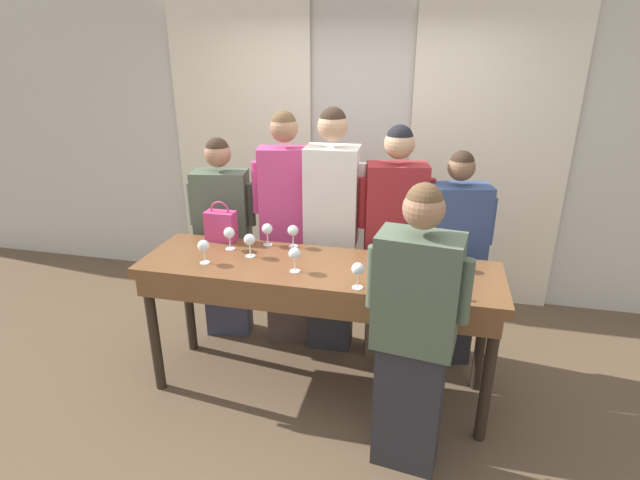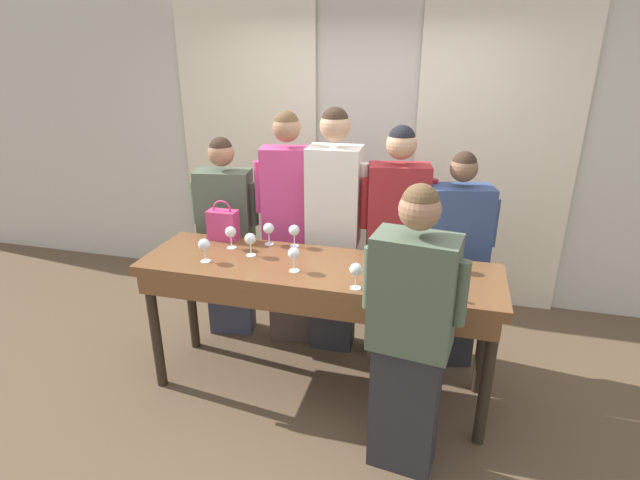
# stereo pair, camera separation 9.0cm
# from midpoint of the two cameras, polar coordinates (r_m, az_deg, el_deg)

# --- Properties ---
(ground_plane) EXTENTS (18.00, 18.00, 0.00)m
(ground_plane) POSITION_cam_midpoint_polar(r_m,az_deg,el_deg) (3.70, -0.96, -16.44)
(ground_plane) COLOR brown
(wall_back) EXTENTS (12.00, 0.06, 2.80)m
(wall_back) POSITION_cam_midpoint_polar(r_m,az_deg,el_deg) (4.65, 4.06, 10.68)
(wall_back) COLOR beige
(wall_back) RESTS_ON ground_plane
(curtain_panel_left) EXTENTS (1.33, 0.03, 2.69)m
(curtain_panel_left) POSITION_cam_midpoint_polar(r_m,az_deg,el_deg) (4.90, -9.28, 10.35)
(curtain_panel_left) COLOR #EFE5C6
(curtain_panel_left) RESTS_ON ground_plane
(curtain_panel_right) EXTENTS (1.33, 0.03, 2.69)m
(curtain_panel_right) POSITION_cam_midpoint_polar(r_m,az_deg,el_deg) (4.56, 18.02, 8.75)
(curtain_panel_right) COLOR #EFE5C6
(curtain_panel_right) RESTS_ON ground_plane
(tasting_bar) EXTENTS (2.32, 0.65, 0.95)m
(tasting_bar) POSITION_cam_midpoint_polar(r_m,az_deg,el_deg) (3.23, -1.14, -4.74)
(tasting_bar) COLOR brown
(tasting_bar) RESTS_ON ground_plane
(wine_bottle) EXTENTS (0.08, 0.08, 0.34)m
(wine_bottle) POSITION_cam_midpoint_polar(r_m,az_deg,el_deg) (2.88, 8.12, -3.38)
(wine_bottle) COLOR black
(wine_bottle) RESTS_ON tasting_bar
(handbag) EXTENTS (0.21, 0.11, 0.29)m
(handbag) POSITION_cam_midpoint_polar(r_m,az_deg,el_deg) (3.64, -11.96, 1.66)
(handbag) COLOR #C63870
(handbag) RESTS_ON tasting_bar
(wine_glass_front_left) EXTENTS (0.08, 0.08, 0.16)m
(wine_glass_front_left) POSITION_cam_midpoint_polar(r_m,az_deg,el_deg) (3.03, 10.94, -2.47)
(wine_glass_front_left) COLOR white
(wine_glass_front_left) RESTS_ON tasting_bar
(wine_glass_front_mid) EXTENTS (0.08, 0.08, 0.16)m
(wine_glass_front_mid) POSITION_cam_midpoint_polar(r_m,az_deg,el_deg) (3.20, 14.01, -1.35)
(wine_glass_front_mid) COLOR white
(wine_glass_front_mid) RESTS_ON tasting_bar
(wine_glass_front_right) EXTENTS (0.08, 0.08, 0.16)m
(wine_glass_front_right) POSITION_cam_midpoint_polar(r_m,az_deg,el_deg) (3.33, -8.82, -0.04)
(wine_glass_front_right) COLOR white
(wine_glass_front_right) RESTS_ON tasting_bar
(wine_glass_center_left) EXTENTS (0.08, 0.08, 0.16)m
(wine_glass_center_left) POSITION_cam_midpoint_polar(r_m,az_deg,el_deg) (3.50, -6.78, 1.18)
(wine_glass_center_left) COLOR white
(wine_glass_center_left) RESTS_ON tasting_bar
(wine_glass_center_mid) EXTENTS (0.08, 0.08, 0.16)m
(wine_glass_center_mid) POSITION_cam_midpoint_polar(r_m,az_deg,el_deg) (2.83, 9.81, -4.15)
(wine_glass_center_mid) COLOR white
(wine_glass_center_mid) RESTS_ON tasting_bar
(wine_glass_center_right) EXTENTS (0.08, 0.08, 0.16)m
(wine_glass_center_right) POSITION_cam_midpoint_polar(r_m,az_deg,el_deg) (3.08, -3.74, -1.68)
(wine_glass_center_right) COLOR white
(wine_glass_center_right) RESTS_ON tasting_bar
(wine_glass_back_left) EXTENTS (0.08, 0.08, 0.16)m
(wine_glass_back_left) POSITION_cam_midpoint_polar(r_m,az_deg,el_deg) (3.47, -11.06, 0.72)
(wine_glass_back_left) COLOR white
(wine_glass_back_left) RESTS_ON tasting_bar
(wine_glass_back_mid) EXTENTS (0.08, 0.08, 0.16)m
(wine_glass_back_mid) POSITION_cam_midpoint_polar(r_m,az_deg,el_deg) (2.87, 3.47, -3.43)
(wine_glass_back_mid) COLOR white
(wine_glass_back_mid) RESTS_ON tasting_bar
(wine_glass_back_right) EXTENTS (0.08, 0.08, 0.16)m
(wine_glass_back_right) POSITION_cam_midpoint_polar(r_m,az_deg,el_deg) (3.46, -3.85, 1.00)
(wine_glass_back_right) COLOR white
(wine_glass_back_right) RESTS_ON tasting_bar
(wine_glass_near_host) EXTENTS (0.08, 0.08, 0.16)m
(wine_glass_near_host) POSITION_cam_midpoint_polar(r_m,az_deg,el_deg) (3.15, 7.51, -1.24)
(wine_glass_near_host) COLOR white
(wine_glass_near_host) RESTS_ON tasting_bar
(wine_glass_by_bottle) EXTENTS (0.08, 0.08, 0.16)m
(wine_glass_by_bottle) POSITION_cam_midpoint_polar(r_m,az_deg,el_deg) (3.29, -13.93, -0.74)
(wine_glass_by_bottle) COLOR white
(wine_glass_by_bottle) RESTS_ON tasting_bar
(guest_olive_jacket) EXTENTS (0.53, 0.30, 1.63)m
(guest_olive_jacket) POSITION_cam_midpoint_polar(r_m,az_deg,el_deg) (4.03, -11.54, 0.13)
(guest_olive_jacket) COLOR #383D51
(guest_olive_jacket) RESTS_ON ground_plane
(guest_pink_top) EXTENTS (0.50, 0.28, 1.84)m
(guest_pink_top) POSITION_cam_midpoint_polar(r_m,az_deg,el_deg) (3.80, -4.52, 1.29)
(guest_pink_top) COLOR #473833
(guest_pink_top) RESTS_ON ground_plane
(guest_cream_sweater) EXTENTS (0.49, 0.29, 1.88)m
(guest_cream_sweater) POSITION_cam_midpoint_polar(r_m,az_deg,el_deg) (3.71, 0.66, 0.93)
(guest_cream_sweater) COLOR #28282D
(guest_cream_sweater) RESTS_ON ground_plane
(guest_striped_shirt) EXTENTS (0.54, 0.30, 1.77)m
(guest_striped_shirt) POSITION_cam_midpoint_polar(r_m,az_deg,el_deg) (3.67, 7.72, -0.40)
(guest_striped_shirt) COLOR brown
(guest_striped_shirt) RESTS_ON ground_plane
(guest_navy_coat) EXTENTS (0.55, 0.33, 1.62)m
(guest_navy_coat) POSITION_cam_midpoint_polar(r_m,az_deg,el_deg) (3.70, 14.12, -2.38)
(guest_navy_coat) COLOR #28282D
(guest_navy_coat) RESTS_ON ground_plane
(host_pouring) EXTENTS (0.54, 0.31, 1.67)m
(host_pouring) POSITION_cam_midpoint_polar(r_m,az_deg,el_deg) (2.71, 9.71, -10.57)
(host_pouring) COLOR #28282D
(host_pouring) RESTS_ON ground_plane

